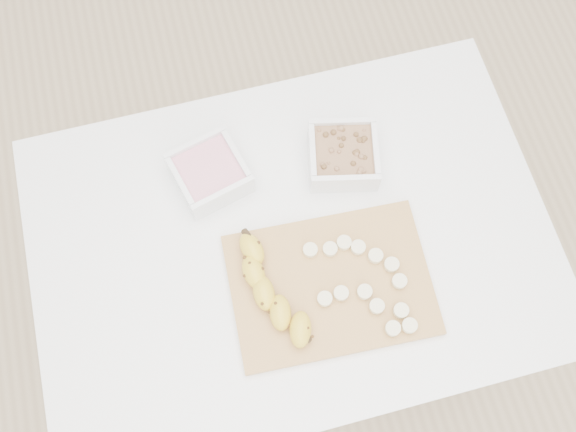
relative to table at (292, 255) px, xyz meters
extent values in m
plane|color=#C6AD89|center=(0.00, 0.00, -0.65)|extent=(3.50, 3.50, 0.00)
cube|color=white|center=(0.00, 0.00, 0.08)|extent=(1.00, 0.70, 0.04)
cylinder|color=white|center=(0.44, -0.29, -0.30)|extent=(0.05, 0.05, 0.71)
cylinder|color=white|center=(-0.44, 0.29, -0.30)|extent=(0.05, 0.05, 0.71)
cylinder|color=white|center=(0.44, 0.29, -0.30)|extent=(0.05, 0.05, 0.71)
cube|color=white|center=(-0.12, 0.17, 0.13)|extent=(0.16, 0.16, 0.06)
cube|color=pink|center=(-0.12, 0.17, 0.13)|extent=(0.13, 0.13, 0.03)
cube|color=white|center=(0.14, 0.14, 0.13)|extent=(0.16, 0.16, 0.06)
cube|color=#8C6545|center=(0.14, 0.14, 0.13)|extent=(0.13, 0.13, 0.04)
cube|color=#BC8948|center=(0.05, -0.10, 0.10)|extent=(0.38, 0.28, 0.01)
cylinder|color=#F3E8B5|center=(0.03, -0.03, 0.12)|extent=(0.03, 0.03, 0.01)
cylinder|color=#F3E8B5|center=(0.06, -0.04, 0.12)|extent=(0.03, 0.03, 0.01)
cylinder|color=#F3E8B5|center=(0.09, -0.04, 0.12)|extent=(0.03, 0.03, 0.01)
cylinder|color=#F3E8B5|center=(0.12, -0.05, 0.12)|extent=(0.03, 0.03, 0.01)
cylinder|color=#F3E8B5|center=(0.14, -0.08, 0.12)|extent=(0.03, 0.03, 0.01)
cylinder|color=#F3E8B5|center=(0.17, -0.10, 0.12)|extent=(0.03, 0.03, 0.01)
cylinder|color=#F3E8B5|center=(0.17, -0.13, 0.12)|extent=(0.03, 0.03, 0.01)
cylinder|color=#F3E8B5|center=(0.03, -0.13, 0.12)|extent=(0.03, 0.03, 0.01)
cylinder|color=#F3E8B5|center=(0.06, -0.13, 0.12)|extent=(0.03, 0.03, 0.01)
cylinder|color=#F3E8B5|center=(0.10, -0.14, 0.12)|extent=(0.03, 0.03, 0.01)
cylinder|color=#F3E8B5|center=(0.12, -0.17, 0.12)|extent=(0.03, 0.03, 0.01)
cylinder|color=#F3E8B5|center=(0.16, -0.19, 0.12)|extent=(0.03, 0.03, 0.01)
cylinder|color=#F3E8B5|center=(0.16, -0.22, 0.12)|extent=(0.03, 0.03, 0.01)
cylinder|color=#F3E8B5|center=(0.13, -0.21, 0.12)|extent=(0.03, 0.03, 0.01)
camera|label=1|loc=(-0.10, -0.37, 1.27)|focal=40.00mm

